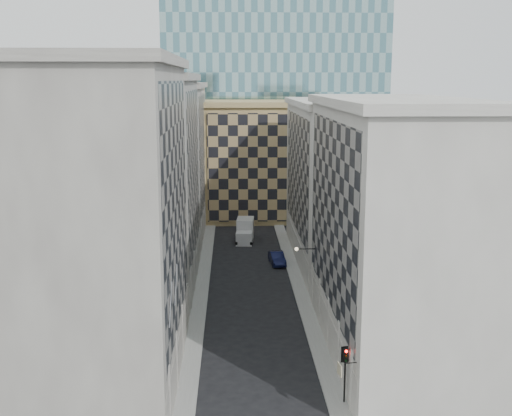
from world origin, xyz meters
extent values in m
cube|color=gray|center=(-5.25, 30.00, 0.07)|extent=(1.50, 100.00, 0.15)
cube|color=gray|center=(5.25, 30.00, 0.07)|extent=(1.50, 100.00, 0.15)
cube|color=gray|center=(-11.00, 11.00, 11.50)|extent=(10.00, 22.00, 23.00)
cube|color=gray|center=(-6.12, 11.00, 13.00)|extent=(0.25, 19.36, 18.00)
cube|color=gray|center=(-6.20, 11.00, 1.60)|extent=(0.45, 21.12, 3.20)
cube|color=gray|center=(-11.00, 11.00, 23.35)|extent=(10.80, 22.80, 0.70)
cylinder|color=gray|center=(-6.35, 2.75, 2.20)|extent=(0.90, 0.90, 4.40)
cylinder|color=gray|center=(-6.35, 8.25, 2.20)|extent=(0.90, 0.90, 4.40)
cylinder|color=gray|center=(-6.35, 13.75, 2.20)|extent=(0.90, 0.90, 4.40)
cylinder|color=gray|center=(-6.35, 19.25, 2.20)|extent=(0.90, 0.90, 4.40)
cube|color=#9A978F|center=(-11.00, 33.00, 11.00)|extent=(10.00, 22.00, 22.00)
cube|color=gray|center=(-6.12, 33.00, 12.50)|extent=(0.25, 19.36, 17.00)
cube|color=#9A978F|center=(-6.20, 33.00, 1.60)|extent=(0.45, 21.12, 3.20)
cube|color=#9A978F|center=(-11.00, 33.00, 22.35)|extent=(10.80, 22.80, 0.70)
cylinder|color=#9A978F|center=(-6.35, 24.75, 2.20)|extent=(0.90, 0.90, 4.40)
cylinder|color=#9A978F|center=(-6.35, 30.25, 2.20)|extent=(0.90, 0.90, 4.40)
cylinder|color=#9A978F|center=(-6.35, 35.75, 2.20)|extent=(0.90, 0.90, 4.40)
cylinder|color=#9A978F|center=(-6.35, 41.25, 2.20)|extent=(0.90, 0.90, 4.40)
cube|color=gray|center=(-11.00, 55.00, 10.50)|extent=(10.00, 22.00, 21.00)
cube|color=gray|center=(-6.12, 55.00, 12.00)|extent=(0.25, 19.36, 16.00)
cube|color=gray|center=(-6.20, 55.00, 1.60)|extent=(0.45, 21.12, 3.20)
cube|color=gray|center=(-11.00, 55.00, 21.35)|extent=(10.80, 22.80, 0.70)
cylinder|color=gray|center=(-6.35, 46.75, 2.20)|extent=(0.90, 0.90, 4.40)
cylinder|color=gray|center=(-6.35, 52.25, 2.20)|extent=(0.90, 0.90, 4.40)
cylinder|color=gray|center=(-6.35, 57.75, 2.20)|extent=(0.90, 0.90, 4.40)
cylinder|color=gray|center=(-6.35, 63.25, 2.20)|extent=(0.90, 0.90, 4.40)
cube|color=#B8B4A8|center=(11.00, 15.00, 10.00)|extent=(10.00, 26.00, 20.00)
cube|color=gray|center=(6.12, 15.00, 11.50)|extent=(0.25, 22.88, 15.00)
cube|color=#B8B4A8|center=(6.20, 15.00, 1.60)|extent=(0.45, 24.96, 3.20)
cube|color=#B8B4A8|center=(11.00, 15.00, 20.35)|extent=(10.80, 26.80, 0.70)
cylinder|color=#B8B4A8|center=(6.35, 4.60, 2.20)|extent=(0.90, 0.90, 4.40)
cylinder|color=#B8B4A8|center=(6.35, 9.80, 2.20)|extent=(0.90, 0.90, 4.40)
cylinder|color=#B8B4A8|center=(6.35, 15.00, 2.20)|extent=(0.90, 0.90, 4.40)
cylinder|color=#B8B4A8|center=(6.35, 20.20, 2.20)|extent=(0.90, 0.90, 4.40)
cylinder|color=#B8B4A8|center=(6.35, 25.40, 2.20)|extent=(0.90, 0.90, 4.40)
cube|color=#B8B4A8|center=(11.00, 42.00, 9.50)|extent=(10.00, 28.00, 19.00)
cube|color=gray|center=(6.12, 42.00, 11.00)|extent=(0.25, 24.64, 14.00)
cube|color=#B8B4A8|center=(6.20, 42.00, 1.60)|extent=(0.45, 26.88, 3.20)
cube|color=#B8B4A8|center=(11.00, 42.00, 19.35)|extent=(10.80, 28.80, 0.70)
cube|color=#A28856|center=(2.00, 68.00, 9.00)|extent=(16.00, 14.00, 18.00)
cube|color=tan|center=(2.00, 60.90, 9.00)|extent=(15.20, 0.25, 16.50)
cube|color=#A28856|center=(2.00, 68.00, 18.40)|extent=(16.80, 14.80, 0.80)
cube|color=#312C26|center=(0.00, 82.00, 14.00)|extent=(6.00, 6.00, 28.00)
cube|color=#312C26|center=(0.00, 82.00, 28.70)|extent=(7.00, 7.00, 1.40)
cylinder|color=gray|center=(-5.90, 4.00, 8.00)|extent=(0.10, 2.33, 2.33)
cylinder|color=gray|center=(-5.90, 8.00, 8.00)|extent=(0.10, 2.33, 2.33)
cylinder|color=black|center=(5.10, 24.00, 6.20)|extent=(1.80, 0.08, 0.08)
sphere|color=#FFE5B2|center=(4.20, 24.00, 6.20)|extent=(0.36, 0.36, 0.36)
cylinder|color=black|center=(5.74, 5.62, 1.62)|extent=(0.13, 0.13, 2.94)
cube|color=black|center=(5.74, 5.62, 3.60)|extent=(0.36, 0.32, 1.01)
cube|color=black|center=(5.71, 5.79, 3.60)|extent=(0.50, 0.14, 1.15)
sphere|color=#FF0C07|center=(5.77, 5.48, 3.94)|extent=(0.18, 0.18, 0.18)
sphere|color=#331E05|center=(5.77, 5.48, 3.60)|extent=(0.18, 0.18, 0.18)
sphere|color=black|center=(5.77, 5.48, 3.26)|extent=(0.18, 0.18, 0.18)
cube|color=silver|center=(-0.30, 49.76, 0.89)|extent=(2.36, 2.54, 1.78)
cube|color=silver|center=(-0.10, 52.33, 1.54)|extent=(2.55, 3.73, 3.07)
cylinder|color=black|center=(-1.35, 49.05, 0.45)|extent=(0.37, 0.91, 0.89)
cylinder|color=black|center=(0.63, 48.89, 0.45)|extent=(0.37, 0.91, 0.89)
cylinder|color=black|center=(-1.00, 53.59, 0.45)|extent=(0.37, 0.91, 0.89)
cylinder|color=black|center=(0.98, 53.44, 0.45)|extent=(0.37, 0.91, 0.89)
imported|color=#0E1336|center=(3.50, 40.08, 0.75)|extent=(2.04, 4.69, 1.50)
cylinder|color=black|center=(5.60, 3.00, 4.24)|extent=(0.88, 0.20, 0.06)
cube|color=#BBB089|center=(4.90, 3.00, 3.80)|extent=(0.19, 0.77, 0.77)
camera|label=1|loc=(-1.93, -35.06, 22.05)|focal=45.00mm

